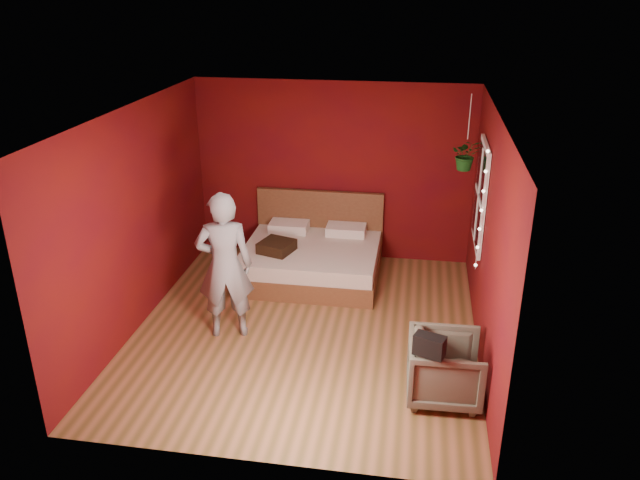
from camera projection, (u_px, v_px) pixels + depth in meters
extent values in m
plane|color=#975F3C|center=(306.00, 329.00, 7.48)|extent=(4.50, 4.50, 0.00)
cube|color=#66110A|center=(333.00, 172.00, 9.03)|extent=(4.00, 0.02, 2.60)
cube|color=#66110A|center=(252.00, 334.00, 4.92)|extent=(4.00, 0.02, 2.60)
cube|color=#66110A|center=(135.00, 219.00, 7.27)|extent=(0.02, 4.50, 2.60)
cube|color=#66110A|center=(489.00, 240.00, 6.67)|extent=(0.02, 4.50, 2.60)
cube|color=white|center=(303.00, 112.00, 6.46)|extent=(4.00, 4.50, 0.02)
cube|color=white|center=(481.00, 195.00, 7.42)|extent=(0.04, 0.97, 1.27)
cube|color=black|center=(479.00, 195.00, 7.42)|extent=(0.02, 0.85, 1.15)
cube|color=white|center=(479.00, 195.00, 7.42)|extent=(0.03, 0.05, 1.15)
cube|color=white|center=(479.00, 195.00, 7.42)|extent=(0.03, 0.85, 0.05)
cylinder|color=silver|center=(481.00, 210.00, 6.95)|extent=(0.01, 0.01, 1.45)
sphere|color=#FFF2CC|center=(476.00, 265.00, 7.21)|extent=(0.04, 0.04, 0.04)
sphere|color=#FFF2CC|center=(478.00, 247.00, 7.12)|extent=(0.04, 0.04, 0.04)
sphere|color=#FFF2CC|center=(479.00, 229.00, 7.04)|extent=(0.04, 0.04, 0.04)
sphere|color=#FFF2CC|center=(481.00, 210.00, 6.95)|extent=(0.04, 0.04, 0.04)
sphere|color=#FFF2CC|center=(484.00, 191.00, 6.86)|extent=(0.04, 0.04, 0.04)
sphere|color=#FFF2CC|center=(486.00, 171.00, 6.77)|extent=(0.04, 0.04, 0.04)
sphere|color=#FFF2CC|center=(488.00, 151.00, 6.69)|extent=(0.04, 0.04, 0.04)
cube|color=brown|center=(311.00, 269.00, 8.73)|extent=(1.87, 1.59, 0.26)
cube|color=silver|center=(311.00, 253.00, 8.64)|extent=(1.83, 1.56, 0.21)
cube|color=brown|center=(320.00, 224.00, 9.27)|extent=(1.87, 0.07, 1.03)
cube|color=silver|center=(289.00, 226.00, 9.12)|extent=(0.56, 0.36, 0.13)
cube|color=silver|center=(346.00, 230.00, 9.00)|extent=(0.56, 0.36, 0.13)
imported|color=gray|center=(225.00, 266.00, 7.06)|extent=(0.73, 0.57, 1.76)
imported|color=#676451|center=(445.00, 369.00, 6.15)|extent=(0.75, 0.73, 0.67)
cube|color=black|center=(429.00, 345.00, 5.74)|extent=(0.32, 0.23, 0.20)
cube|color=black|center=(277.00, 246.00, 8.42)|extent=(0.52, 0.52, 0.15)
cylinder|color=silver|center=(470.00, 117.00, 7.64)|extent=(0.01, 0.01, 0.56)
imported|color=#1A5E1B|center=(466.00, 155.00, 7.83)|extent=(0.37, 0.32, 0.40)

